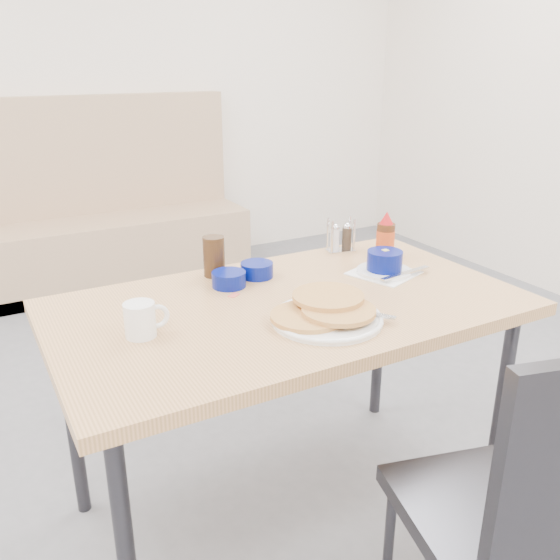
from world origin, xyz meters
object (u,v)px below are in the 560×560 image
creamer_bowl (229,279)px  booth_bench (102,231)px  amber_tumbler (214,256)px  pancake_plate (326,313)px  condiment_caddy (341,239)px  dining_table (289,320)px  coffee_mug (141,319)px  syrup_bottle (385,238)px  grits_setting (385,264)px  diner_chair (546,514)px  butter_bowl (257,270)px

creamer_bowl → booth_bench: bearing=87.4°
booth_bench → creamer_bowl: booth_bench is taller
booth_bench → amber_tumbler: (-0.11, -2.22, 0.48)m
pancake_plate → condiment_caddy: 0.64m
dining_table → coffee_mug: coffee_mug is taller
coffee_mug → amber_tumbler: size_ratio=0.89×
pancake_plate → syrup_bottle: 0.61m
creamer_bowl → condiment_caddy: 0.54m
coffee_mug → creamer_bowl: bearing=32.0°
pancake_plate → amber_tumbler: amber_tumbler is taller
grits_setting → amber_tumbler: 0.58m
pancake_plate → creamer_bowl: pancake_plate is taller
booth_bench → creamer_bowl: 2.37m
pancake_plate → amber_tumbler: (-0.13, 0.49, 0.05)m
diner_chair → coffee_mug: (-0.57, 0.84, 0.22)m
booth_bench → creamer_bowl: size_ratio=17.43×
amber_tumbler → condiment_caddy: (0.53, 0.02, -0.02)m
grits_setting → creamer_bowl: grits_setting is taller
condiment_caddy → pancake_plate: bearing=-116.0°
booth_bench → grits_setting: booth_bench is taller
diner_chair → pancake_plate: bearing=111.8°
diner_chair → grits_setting: 0.98m
pancake_plate → syrup_bottle: bearing=36.1°
pancake_plate → butter_bowl: pancake_plate is taller
amber_tumbler → butter_bowl: bearing=-33.8°
syrup_bottle → booth_bench: bearing=102.3°
dining_table → pancake_plate: bearing=-82.3°
booth_bench → grits_setting: size_ratio=7.05×
coffee_mug → butter_bowl: coffee_mug is taller
dining_table → syrup_bottle: size_ratio=8.03×
butter_bowl → creamer_bowl: bearing=-163.3°
booth_bench → pancake_plate: booth_bench is taller
amber_tumbler → creamer_bowl: bearing=-89.8°
booth_bench → coffee_mug: bearing=-100.1°
dining_table → pancake_plate: size_ratio=4.38×
coffee_mug → pancake_plate: bearing=-17.8°
syrup_bottle → dining_table: bearing=-159.7°
coffee_mug → grits_setting: (0.86, 0.07, -0.01)m
dining_table → creamer_bowl: 0.24m
dining_table → amber_tumbler: amber_tumbler is taller
coffee_mug → grits_setting: bearing=4.6°
amber_tumbler → condiment_caddy: 0.53m
dining_table → coffee_mug: 0.47m
dining_table → booth_bench: bearing=90.0°
creamer_bowl → amber_tumbler: (-0.00, 0.12, 0.04)m
diner_chair → pancake_plate: diner_chair is taller
booth_bench → grits_setting: (0.40, -2.48, 0.45)m
dining_table → grits_setting: grits_setting is taller
syrup_bottle → amber_tumbler: bearing=168.1°
grits_setting → booth_bench: bearing=99.3°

